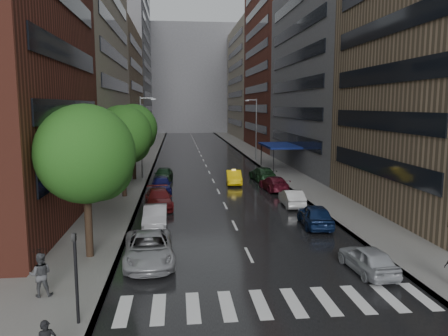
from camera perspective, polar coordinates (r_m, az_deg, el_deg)
The scene contains 19 objects.
ground at distance 20.91m, azimuth 5.12°, elevation -14.88°, with size 220.00×220.00×0.00m, color gray.
road at distance 69.44m, azimuth -2.91°, elevation 1.42°, with size 14.00×140.00×0.01m, color black.
sidewalk_left at distance 69.52m, azimuth -10.34°, elevation 1.37°, with size 4.00×140.00×0.15m, color gray.
sidewalk_right at distance 70.51m, azimuth 4.42°, elevation 1.57°, with size 4.00×140.00×0.15m, color gray.
crosswalk at distance 19.16m, azimuth 6.94°, elevation -17.11°, with size 13.15×2.80×0.01m.
buildings_left at distance 78.83m, azimuth -14.65°, elevation 13.62°, with size 8.00×108.00×38.00m.
buildings_right at distance 78.17m, azimuth 8.07°, elevation 13.14°, with size 8.05×109.10×36.00m.
building_far at distance 137.13m, azimuth -4.59°, elevation 11.44°, with size 40.00×14.00×32.00m, color slate.
tree_near at distance 23.79m, azimuth -17.65°, elevation 1.73°, with size 5.20×5.20×8.28m.
tree_mid at distance 39.27m, azimuth -13.11°, elevation 4.25°, with size 5.16×5.16×8.23m.
tree_far at distance 48.47m, azimuth -11.80°, elevation 5.11°, with size 5.24×5.24×8.35m.
taxi at distance 45.70m, azimuth 1.29°, elevation -1.21°, with size 1.51×4.32×1.42m, color yellow.
parked_cars_left at distance 34.38m, azimuth -8.61°, elevation -4.37°, with size 2.91×29.98×1.54m.
parked_cars_right at distance 37.33m, azimuth 8.35°, elevation -3.41°, with size 2.48×31.53×1.56m.
ped_black_umbrella at distance 20.40m, azimuth -22.89°, elevation -11.96°, with size 0.99×0.98×2.09m.
traffic_light at distance 17.25m, azimuth -18.78°, elevation -12.45°, with size 0.18×0.15×3.45m.
street_lamp_left at distance 49.12m, azimuth -10.67°, elevation 4.21°, with size 1.74×0.22×9.00m.
street_lamp_right at distance 64.97m, azimuth 4.16°, elevation 5.27°, with size 1.74×0.22×9.00m.
awning at distance 55.59m, azimuth 7.25°, elevation 2.92°, with size 4.00×8.00×3.12m.
Camera 1 is at (-3.83, -18.85, 8.18)m, focal length 35.00 mm.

